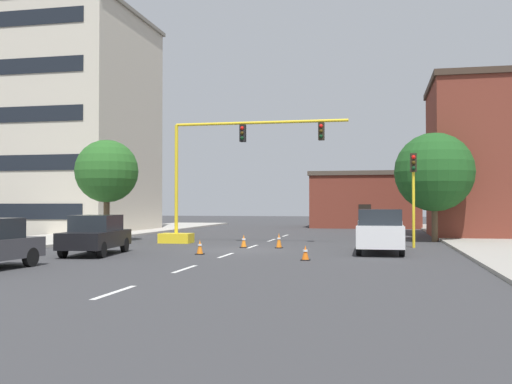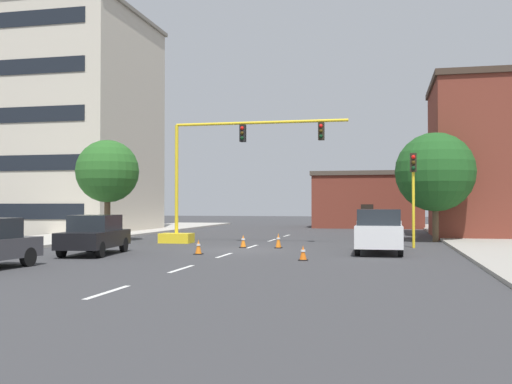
{
  "view_description": "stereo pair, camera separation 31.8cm",
  "coord_description": "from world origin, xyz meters",
  "px_view_note": "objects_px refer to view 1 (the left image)",
  "views": [
    {
      "loc": [
        6.55,
        -27.94,
        2.22
      ],
      "look_at": [
        -0.22,
        4.4,
        2.89
      ],
      "focal_mm": 41.78,
      "sensor_mm": 36.0,
      "label": 1
    },
    {
      "loc": [
        6.86,
        -27.88,
        2.22
      ],
      "look_at": [
        -0.22,
        4.4,
        2.89
      ],
      "focal_mm": 41.78,
      "sensor_mm": 36.0,
      "label": 2
    }
  ],
  "objects_px": {
    "pickup_truck_white": "(380,231)",
    "traffic_cone_roadside_a": "(305,253)",
    "tree_left_near": "(107,171)",
    "sedan_black_mid_left": "(96,234)",
    "traffic_signal_gantry": "(201,202)",
    "traffic_light_pole_right": "(413,178)",
    "traffic_cone_roadside_b": "(200,247)",
    "traffic_cone_roadside_c": "(244,241)",
    "tree_right_mid": "(434,172)",
    "traffic_cone_roadside_d": "(279,241)"
  },
  "relations": [
    {
      "from": "pickup_truck_white",
      "to": "traffic_cone_roadside_a",
      "type": "bearing_deg",
      "value": -123.22
    },
    {
      "from": "tree_right_mid",
      "to": "traffic_cone_roadside_b",
      "type": "bearing_deg",
      "value": -134.06
    },
    {
      "from": "traffic_cone_roadside_a",
      "to": "traffic_cone_roadside_c",
      "type": "relative_size",
      "value": 0.89
    },
    {
      "from": "traffic_light_pole_right",
      "to": "tree_left_near",
      "type": "height_order",
      "value": "tree_left_near"
    },
    {
      "from": "traffic_cone_roadside_b",
      "to": "traffic_cone_roadside_a",
      "type": "bearing_deg",
      "value": -20.4
    },
    {
      "from": "traffic_cone_roadside_c",
      "to": "tree_left_near",
      "type": "bearing_deg",
      "value": 161.0
    },
    {
      "from": "traffic_signal_gantry",
      "to": "tree_right_mid",
      "type": "distance_m",
      "value": 13.84
    },
    {
      "from": "tree_left_near",
      "to": "sedan_black_mid_left",
      "type": "height_order",
      "value": "tree_left_near"
    },
    {
      "from": "traffic_signal_gantry",
      "to": "traffic_cone_roadside_a",
      "type": "bearing_deg",
      "value": -51.82
    },
    {
      "from": "traffic_cone_roadside_a",
      "to": "traffic_cone_roadside_d",
      "type": "bearing_deg",
      "value": 108.63
    },
    {
      "from": "traffic_signal_gantry",
      "to": "traffic_cone_roadside_c",
      "type": "bearing_deg",
      "value": -41.49
    },
    {
      "from": "tree_left_near",
      "to": "traffic_cone_roadside_d",
      "type": "relative_size",
      "value": 7.9
    },
    {
      "from": "traffic_signal_gantry",
      "to": "traffic_light_pole_right",
      "type": "height_order",
      "value": "traffic_signal_gantry"
    },
    {
      "from": "traffic_cone_roadside_b",
      "to": "traffic_cone_roadside_c",
      "type": "xyz_separation_m",
      "value": [
        0.97,
        4.38,
        0.0
      ]
    },
    {
      "from": "traffic_signal_gantry",
      "to": "traffic_light_pole_right",
      "type": "bearing_deg",
      "value": -5.35
    },
    {
      "from": "traffic_cone_roadside_a",
      "to": "tree_left_near",
      "type": "bearing_deg",
      "value": 144.31
    },
    {
      "from": "sedan_black_mid_left",
      "to": "traffic_cone_roadside_d",
      "type": "xyz_separation_m",
      "value": [
        7.21,
        5.52,
        -0.51
      ]
    },
    {
      "from": "tree_right_mid",
      "to": "traffic_cone_roadside_a",
      "type": "distance_m",
      "value": 14.92
    },
    {
      "from": "traffic_cone_roadside_c",
      "to": "traffic_cone_roadside_a",
      "type": "bearing_deg",
      "value": -57.7
    },
    {
      "from": "traffic_signal_gantry",
      "to": "traffic_cone_roadside_b",
      "type": "bearing_deg",
      "value": -73.14
    },
    {
      "from": "pickup_truck_white",
      "to": "traffic_light_pole_right",
      "type": "bearing_deg",
      "value": 64.42
    },
    {
      "from": "traffic_signal_gantry",
      "to": "traffic_light_pole_right",
      "type": "relative_size",
      "value": 2.22
    },
    {
      "from": "tree_left_near",
      "to": "sedan_black_mid_left",
      "type": "bearing_deg",
      "value": -66.87
    },
    {
      "from": "traffic_cone_roadside_a",
      "to": "sedan_black_mid_left",
      "type": "bearing_deg",
      "value": 175.33
    },
    {
      "from": "sedan_black_mid_left",
      "to": "traffic_cone_roadside_b",
      "type": "bearing_deg",
      "value": 13.45
    },
    {
      "from": "sedan_black_mid_left",
      "to": "traffic_signal_gantry",
      "type": "bearing_deg",
      "value": 74.65
    },
    {
      "from": "traffic_light_pole_right",
      "to": "traffic_cone_roadside_d",
      "type": "bearing_deg",
      "value": -166.38
    },
    {
      "from": "traffic_cone_roadside_a",
      "to": "traffic_cone_roadside_d",
      "type": "height_order",
      "value": "traffic_cone_roadside_d"
    },
    {
      "from": "tree_right_mid",
      "to": "tree_left_near",
      "type": "distance_m",
      "value": 19.38
    },
    {
      "from": "traffic_light_pole_right",
      "to": "traffic_cone_roadside_c",
      "type": "height_order",
      "value": "traffic_light_pole_right"
    },
    {
      "from": "traffic_signal_gantry",
      "to": "pickup_truck_white",
      "type": "relative_size",
      "value": 1.97
    },
    {
      "from": "sedan_black_mid_left",
      "to": "pickup_truck_white",
      "type": "bearing_deg",
      "value": 16.56
    },
    {
      "from": "tree_left_near",
      "to": "traffic_cone_roadside_b",
      "type": "distance_m",
      "value": 11.68
    },
    {
      "from": "pickup_truck_white",
      "to": "sedan_black_mid_left",
      "type": "xyz_separation_m",
      "value": [
        -12.2,
        -3.63,
        -0.09
      ]
    },
    {
      "from": "traffic_signal_gantry",
      "to": "pickup_truck_white",
      "type": "distance_m",
      "value": 11.03
    },
    {
      "from": "tree_right_mid",
      "to": "traffic_signal_gantry",
      "type": "bearing_deg",
      "value": -162.52
    },
    {
      "from": "traffic_cone_roadside_c",
      "to": "traffic_light_pole_right",
      "type": "bearing_deg",
      "value": 11.3
    },
    {
      "from": "tree_right_mid",
      "to": "traffic_cone_roadside_c",
      "type": "relative_size",
      "value": 9.65
    },
    {
      "from": "pickup_truck_white",
      "to": "traffic_cone_roadside_a",
      "type": "xyz_separation_m",
      "value": [
        -2.87,
        -4.39,
        -0.68
      ]
    },
    {
      "from": "tree_left_near",
      "to": "traffic_signal_gantry",
      "type": "bearing_deg",
      "value": -3.27
    },
    {
      "from": "traffic_light_pole_right",
      "to": "traffic_cone_roadside_a",
      "type": "height_order",
      "value": "traffic_light_pole_right"
    },
    {
      "from": "traffic_light_pole_right",
      "to": "tree_right_mid",
      "type": "height_order",
      "value": "tree_right_mid"
    },
    {
      "from": "traffic_signal_gantry",
      "to": "traffic_cone_roadside_b",
      "type": "distance_m",
      "value": 7.75
    },
    {
      "from": "tree_left_near",
      "to": "traffic_cone_roadside_a",
      "type": "distance_m",
      "value": 16.44
    },
    {
      "from": "traffic_cone_roadside_b",
      "to": "traffic_light_pole_right",
      "type": "bearing_deg",
      "value": 32.75
    },
    {
      "from": "traffic_cone_roadside_c",
      "to": "traffic_cone_roadside_b",
      "type": "bearing_deg",
      "value": -102.52
    },
    {
      "from": "traffic_light_pole_right",
      "to": "pickup_truck_white",
      "type": "distance_m",
      "value": 4.65
    },
    {
      "from": "traffic_cone_roadside_c",
      "to": "pickup_truck_white",
      "type": "bearing_deg",
      "value": -14.96
    },
    {
      "from": "traffic_cone_roadside_d",
      "to": "traffic_cone_roadside_c",
      "type": "bearing_deg",
      "value": -177.58
    },
    {
      "from": "tree_right_mid",
      "to": "pickup_truck_white",
      "type": "height_order",
      "value": "tree_right_mid"
    }
  ]
}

